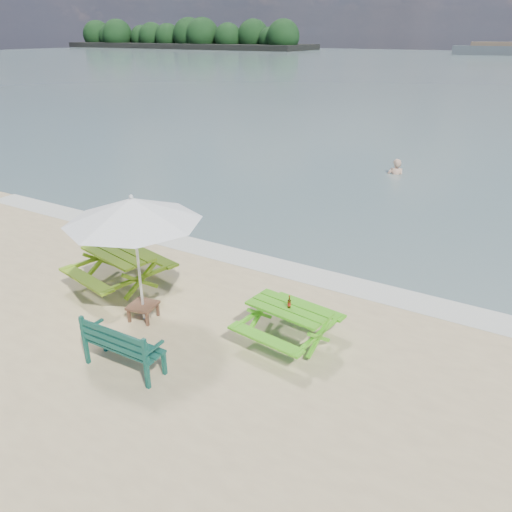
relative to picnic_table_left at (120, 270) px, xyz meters
The scene contains 9 objects.
foam_strip 3.77m from the picnic_table_left, 46.57° to the left, with size 22.00×0.90×0.01m, color silver.
island_headland 175.00m from the picnic_table_left, 127.87° to the left, with size 90.00×22.00×7.60m.
picnic_table_left is the anchor object (origin of this frame).
picnic_table_right 4.27m from the picnic_table_left, ahead, with size 1.71×1.86×0.73m.
park_bench 3.14m from the picnic_table_left, 43.82° to the right, with size 1.48×0.54×0.90m.
side_table 1.63m from the picnic_table_left, 29.41° to the right, with size 0.61×0.61×0.34m.
patio_umbrella 2.50m from the picnic_table_left, 29.41° to the right, with size 3.05×3.05×2.55m.
beer_bottle 4.30m from the picnic_table_left, ahead, with size 0.06×0.06×0.24m.
swimmer 13.19m from the picnic_table_left, 79.27° to the left, with size 0.80×0.67×1.86m.
Camera 1 is at (5.24, -5.19, 5.32)m, focal length 35.00 mm.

